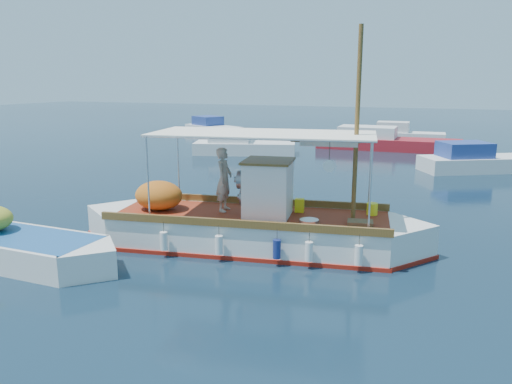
% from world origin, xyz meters
% --- Properties ---
extents(ground, '(160.00, 160.00, 0.00)m').
position_xyz_m(ground, '(0.00, 0.00, 0.00)').
color(ground, black).
rests_on(ground, ground).
extents(fishing_caique, '(10.51, 4.08, 6.50)m').
position_xyz_m(fishing_caique, '(-0.69, -0.38, 0.58)').
color(fishing_caique, white).
rests_on(fishing_caique, ground).
extents(dinghy, '(6.92, 2.02, 1.69)m').
position_xyz_m(dinghy, '(-6.22, -3.96, 0.35)').
color(dinghy, white).
rests_on(dinghy, ground).
extents(bg_boat_nw, '(7.10, 4.24, 1.80)m').
position_xyz_m(bg_boat_nw, '(-8.44, 17.03, 0.49)').
color(bg_boat_nw, silver).
rests_on(bg_boat_nw, ground).
extents(bg_boat_n, '(9.98, 2.96, 1.80)m').
position_xyz_m(bg_boat_n, '(0.09, 22.95, 0.49)').
color(bg_boat_n, maroon).
rests_on(bg_boat_n, ground).
extents(bg_boat_ne, '(6.54, 4.99, 1.80)m').
position_xyz_m(bg_boat_ne, '(5.99, 15.77, 0.49)').
color(bg_boat_ne, silver).
rests_on(bg_boat_ne, ground).
extents(bg_boat_far_w, '(6.57, 5.10, 1.80)m').
position_xyz_m(bg_boat_far_w, '(-15.93, 27.54, 0.49)').
color(bg_boat_far_w, silver).
rests_on(bg_boat_far_w, ground).
extents(bg_boat_far_n, '(6.23, 2.29, 1.80)m').
position_xyz_m(bg_boat_far_n, '(0.86, 27.80, 0.49)').
color(bg_boat_far_n, silver).
rests_on(bg_boat_far_n, ground).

